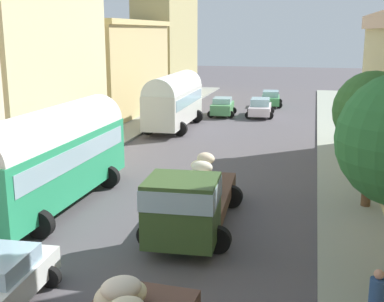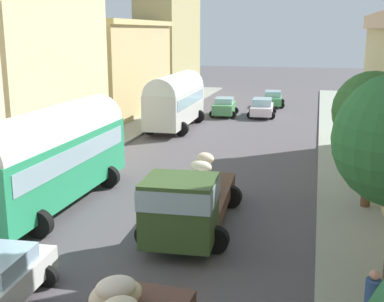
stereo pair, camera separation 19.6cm
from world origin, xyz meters
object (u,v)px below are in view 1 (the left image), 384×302
car_0 (260,107)px  car_1 (271,99)px  cargo_truck_1 (191,200)px  car_2 (0,280)px  pedestrian_2 (377,300)px  car_3 (222,107)px  parked_bus_0 (52,153)px  parked_bus_1 (174,98)px

car_0 → car_1: (0.34, 6.25, -0.02)m
cargo_truck_1 → car_2: (-3.75, -5.80, -0.59)m
pedestrian_2 → car_2: bearing=-175.9°
car_0 → car_3: 3.21m
car_0 → pedestrian_2: pedestrian_2 is taller
parked_bus_0 → car_1: 31.77m
parked_bus_1 → car_2: size_ratio=2.33×
car_3 → cargo_truck_1: bearing=-82.3°
parked_bus_1 → car_3: bearing=68.9°
parked_bus_0 → pedestrian_2: 13.65m
car_0 → car_3: bearing=-172.4°
car_1 → parked_bus_1: bearing=-114.6°
parked_bus_1 → car_2: parked_bus_1 is taller
parked_bus_1 → parked_bus_0: bearing=-90.5°
car_3 → car_0: bearing=7.6°
car_0 → cargo_truck_1: bearing=-89.3°
parked_bus_1 → car_1: 14.53m
car_1 → car_2: (-3.76, -38.48, -0.03)m
car_2 → parked_bus_1: bearing=95.1°
parked_bus_0 → pedestrian_2: parked_bus_0 is taller
parked_bus_1 → car_1: parked_bus_1 is taller
car_1 → car_3: size_ratio=1.10×
car_1 → car_0: bearing=-93.1°
car_2 → pedestrian_2: pedestrian_2 is taller
cargo_truck_1 → car_1: (0.00, 32.68, -0.56)m
car_0 → car_3: size_ratio=1.14×
parked_bus_1 → car_2: (2.26, -25.33, -1.51)m
parked_bus_0 → car_1: bearing=78.8°
parked_bus_0 → car_3: parked_bus_0 is taller
car_2 → cargo_truck_1: bearing=57.1°
car_0 → car_2: 32.41m
parked_bus_0 → cargo_truck_1: 6.43m
cargo_truck_1 → car_2: cargo_truck_1 is taller
car_1 → car_2: 38.66m
parked_bus_1 → car_0: (5.68, 6.89, -1.46)m
cargo_truck_1 → pedestrian_2: (5.68, -5.12, -0.29)m
cargo_truck_1 → car_0: (-0.34, 26.43, -0.54)m
car_2 → car_3: size_ratio=1.02×
cargo_truck_1 → parked_bus_0: bearing=165.8°
parked_bus_1 → pedestrian_2: parked_bus_1 is taller
parked_bus_1 → cargo_truck_1: size_ratio=1.16×
cargo_truck_1 → car_3: cargo_truck_1 is taller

